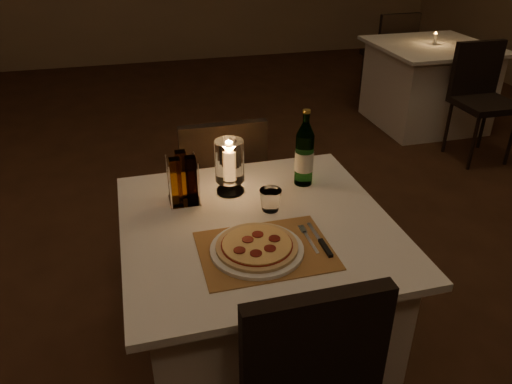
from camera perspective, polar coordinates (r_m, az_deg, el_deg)
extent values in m
cube|color=#402314|center=(2.57, -3.56, -13.95)|extent=(8.00, 10.00, 0.02)
cube|color=white|center=(2.10, 0.14, -12.38)|extent=(0.88, 0.88, 0.71)
cube|color=white|center=(1.87, 0.16, -3.89)|extent=(1.00, 1.00, 0.03)
cube|color=black|center=(1.45, 6.80, -18.00)|extent=(0.42, 0.05, 0.42)
cube|color=black|center=(2.68, -4.29, 0.41)|extent=(0.42, 0.42, 0.05)
cube|color=black|center=(2.41, -3.64, 3.15)|extent=(0.42, 0.05, 0.42)
cylinder|color=black|center=(2.98, -1.54, -1.71)|extent=(0.03, 0.03, 0.44)
cylinder|color=black|center=(2.93, -8.02, -2.57)|extent=(0.03, 0.03, 0.44)
cylinder|color=black|center=(2.70, 0.16, -5.30)|extent=(0.03, 0.03, 0.44)
cylinder|color=black|center=(2.65, -7.01, -6.33)|extent=(0.03, 0.03, 0.44)
cube|color=#A46F39|center=(1.72, 1.08, -6.68)|extent=(0.45, 0.34, 0.00)
cylinder|color=white|center=(1.71, 0.10, -6.59)|extent=(0.32, 0.32, 0.01)
cylinder|color=#D8B77F|center=(1.70, 0.10, -6.23)|extent=(0.28, 0.28, 0.01)
cylinder|color=maroon|center=(1.69, 0.10, -6.03)|extent=(0.24, 0.24, 0.00)
cylinder|color=#EACC7F|center=(1.69, 0.10, -5.93)|extent=(0.24, 0.24, 0.00)
cylinder|color=maroon|center=(1.71, 2.12, -5.33)|extent=(0.04, 0.04, 0.00)
cylinder|color=maroon|center=(1.73, 0.20, -4.86)|extent=(0.04, 0.04, 0.00)
cylinder|color=maroon|center=(1.71, -0.95, -5.45)|extent=(0.04, 0.04, 0.00)
cylinder|color=maroon|center=(1.66, -1.89, -6.66)|extent=(0.04, 0.04, 0.00)
cylinder|color=maroon|center=(1.64, 0.00, -7.01)|extent=(0.04, 0.04, 0.00)
cylinder|color=maroon|center=(1.66, 1.60, -6.45)|extent=(0.04, 0.04, 0.00)
cube|color=silver|center=(1.76, 6.28, -5.73)|extent=(0.01, 0.14, 0.00)
cube|color=silver|center=(1.83, 5.35, -4.26)|extent=(0.02, 0.05, 0.00)
cube|color=black|center=(1.73, 7.95, -6.35)|extent=(0.02, 0.10, 0.01)
cube|color=silver|center=(1.82, 6.65, -4.53)|extent=(0.01, 0.12, 0.00)
cylinder|color=#599D54|center=(2.10, 5.52, 3.71)|extent=(0.08, 0.08, 0.22)
cylinder|color=#599D54|center=(2.02, 5.77, 8.42)|extent=(0.03, 0.03, 0.04)
cylinder|color=gold|center=(2.01, 5.81, 9.15)|extent=(0.03, 0.03, 0.01)
cylinder|color=silver|center=(2.10, 5.51, 3.58)|extent=(0.08, 0.08, 0.08)
cylinder|color=white|center=(2.07, -2.96, 0.16)|extent=(0.11, 0.11, 0.01)
cylinder|color=white|center=(2.06, -2.98, 0.86)|extent=(0.02, 0.02, 0.05)
cylinder|color=white|center=(2.01, -3.06, 3.58)|extent=(0.12, 0.12, 0.17)
cylinder|color=white|center=(2.01, -3.05, 3.15)|extent=(0.03, 0.03, 0.13)
ellipsoid|color=orange|center=(1.98, -3.11, 5.20)|extent=(0.02, 0.02, 0.03)
cube|color=white|center=(2.02, -8.15, -0.99)|extent=(0.12, 0.12, 0.01)
cylinder|color=white|center=(1.92, -9.74, 0.40)|extent=(0.01, 0.01, 0.18)
cylinder|color=white|center=(1.93, -6.51, 0.81)|extent=(0.01, 0.01, 0.18)
cylinder|color=white|center=(2.02, -10.09, 1.85)|extent=(0.01, 0.01, 0.18)
cylinder|color=white|center=(2.03, -7.01, 2.24)|extent=(0.01, 0.01, 0.18)
cube|color=#BF8C33|center=(1.94, -9.12, 1.09)|extent=(0.04, 0.04, 0.20)
cube|color=#3F1E14|center=(1.95, -7.37, 1.31)|extent=(0.04, 0.04, 0.20)
cube|color=#BF8C33|center=(2.00, -8.47, 1.99)|extent=(0.04, 0.04, 0.20)
cube|color=white|center=(4.94, 18.92, 11.30)|extent=(0.88, 0.88, 0.71)
cube|color=white|center=(4.85, 19.64, 15.44)|extent=(1.00, 1.00, 0.03)
cube|color=black|center=(4.30, 24.73, 9.13)|extent=(0.42, 0.42, 0.05)
cube|color=black|center=(4.38, 23.90, 12.81)|extent=(0.42, 0.05, 0.42)
cylinder|color=black|center=(4.16, 23.58, 5.13)|extent=(0.03, 0.03, 0.44)
cylinder|color=black|center=(4.37, 27.15, 5.44)|extent=(0.03, 0.03, 0.44)
cylinder|color=black|center=(4.41, 21.03, 6.94)|extent=(0.03, 0.03, 0.44)
cylinder|color=black|center=(4.61, 24.53, 7.17)|extent=(0.03, 0.03, 0.44)
cube|color=black|center=(5.57, 14.70, 14.95)|extent=(0.42, 0.42, 0.05)
cube|color=black|center=(5.37, 15.97, 16.80)|extent=(0.42, 0.05, 0.42)
cylinder|color=black|center=(5.86, 15.11, 13.13)|extent=(0.03, 0.03, 0.44)
cylinder|color=black|center=(5.70, 12.04, 13.06)|extent=(0.03, 0.03, 0.44)
cylinder|color=black|center=(5.58, 16.78, 12.11)|extent=(0.03, 0.03, 0.44)
cylinder|color=black|center=(5.41, 13.61, 12.02)|extent=(0.03, 0.03, 0.44)
cylinder|color=white|center=(4.84, 19.76, 16.12)|extent=(0.03, 0.03, 0.09)
ellipsoid|color=orange|center=(4.83, 19.87, 16.72)|extent=(0.01, 0.01, 0.02)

